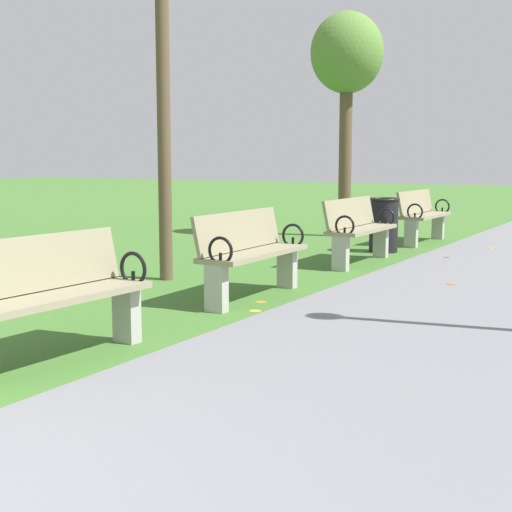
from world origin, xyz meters
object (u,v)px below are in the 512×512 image
Objects in this scene: park_bench_5 at (423,215)px; trash_bin at (384,225)px; park_bench_2 at (47,296)px; park_bench_3 at (250,252)px; park_bench_4 at (359,229)px; tree_2 at (347,59)px.

park_bench_5 reaches higher than trash_bin.
park_bench_2 is at bearing -90.00° from park_bench_5.
park_bench_3 is (-0.00, 2.77, 0.00)m from park_bench_2.
park_bench_3 is 2.90m from park_bench_4.
park_bench_3 is 5.75m from park_bench_5.
park_bench_3 is 6.85m from tree_2.
trash_bin is (1.45, -1.80, -2.81)m from tree_2.
park_bench_4 is 1.38m from trash_bin.
park_bench_4 is 1.91× the size of trash_bin.
tree_2 reaches higher than park_bench_2.
park_bench_4 is (-0.00, 2.90, 0.00)m from park_bench_3.
tree_2 is (-1.60, 6.07, 2.75)m from park_bench_3.
park_bench_4 is 1.00× the size of park_bench_5.
park_bench_5 is 1.91× the size of trash_bin.
park_bench_2 is at bearing -79.77° from tree_2.
trash_bin is at bearing 96.15° from park_bench_4.
trash_bin is at bearing 91.20° from park_bench_2.
park_bench_2 is at bearing -90.00° from park_bench_4.
park_bench_2 is 7.04m from trash_bin.
trash_bin is at bearing -51.20° from tree_2.
park_bench_3 is at bearing -90.00° from park_bench_5.
park_bench_3 is 1.00× the size of park_bench_5.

